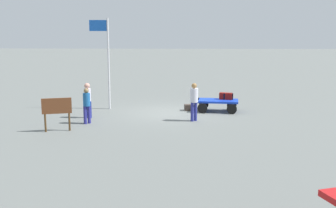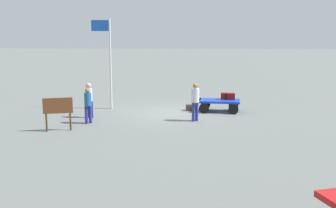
# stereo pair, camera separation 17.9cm
# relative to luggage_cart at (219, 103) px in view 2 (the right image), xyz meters

# --- Properties ---
(ground_plane) EXTENTS (120.00, 120.00, 0.00)m
(ground_plane) POSITION_rel_luggage_cart_xyz_m (2.37, 0.40, -0.44)
(ground_plane) COLOR slate
(luggage_cart) EXTENTS (2.14, 1.41, 0.59)m
(luggage_cart) POSITION_rel_luggage_cart_xyz_m (0.00, 0.00, 0.00)
(luggage_cart) COLOR #1539C7
(luggage_cart) RESTS_ON ground
(suitcase_dark) EXTENTS (0.50, 0.35, 0.31)m
(suitcase_dark) POSITION_rel_luggage_cart_xyz_m (-0.56, -0.21, 0.31)
(suitcase_dark) COLOR black
(suitcase_dark) RESTS_ON luggage_cart
(suitcase_grey) EXTENTS (0.69, 0.41, 0.33)m
(suitcase_grey) POSITION_rel_luggage_cart_xyz_m (-0.45, -0.17, 0.31)
(suitcase_grey) COLOR maroon
(suitcase_grey) RESTS_ON luggage_cart
(suitcase_maroon) EXTENTS (0.49, 0.40, 0.30)m
(suitcase_maroon) POSITION_rel_luggage_cart_xyz_m (1.39, -0.22, -0.29)
(suitcase_maroon) COLOR #382E28
(suitcase_maroon) RESTS_ON ground
(worker_lead) EXTENTS (0.51, 0.51, 1.72)m
(worker_lead) POSITION_rel_luggage_cart_xyz_m (1.22, 2.17, 0.58)
(worker_lead) COLOR navy
(worker_lead) RESTS_ON ground
(worker_trailing) EXTENTS (0.44, 0.44, 1.57)m
(worker_trailing) POSITION_rel_luggage_cart_xyz_m (5.90, 2.83, 0.45)
(worker_trailing) COLOR navy
(worker_trailing) RESTS_ON ground
(worker_supervisor) EXTENTS (0.34, 0.32, 1.63)m
(worker_supervisor) POSITION_rel_luggage_cart_xyz_m (6.12, 1.67, 0.51)
(worker_supervisor) COLOR navy
(worker_supervisor) RESTS_ON ground
(flagpole) EXTENTS (0.98, 0.10, 4.61)m
(flagpole) POSITION_rel_luggage_cart_xyz_m (5.59, -0.51, 2.32)
(flagpole) COLOR silver
(flagpole) RESTS_ON ground
(signboard) EXTENTS (1.15, 0.37, 1.37)m
(signboard) POSITION_rel_luggage_cart_xyz_m (6.80, 4.22, 0.49)
(signboard) COLOR #4C3319
(signboard) RESTS_ON ground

